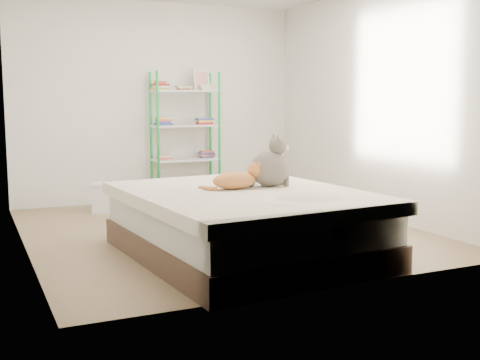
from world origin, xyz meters
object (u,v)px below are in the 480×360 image
grey_cat (270,161)px  shelf_unit (186,137)px  orange_cat (234,178)px  bed (244,223)px  white_bin (104,197)px  cardboard_box (206,199)px

grey_cat → shelf_unit: (0.19, 2.79, 0.06)m
orange_cat → shelf_unit: 2.87m
bed → white_bin: size_ratio=6.39×
grey_cat → shelf_unit: bearing=0.6°
bed → shelf_unit: (0.51, 2.93, 0.57)m
white_bin → orange_cat: bearing=-75.7°
orange_cat → white_bin: size_ratio=1.26×
orange_cat → grey_cat: bearing=3.0°
orange_cat → grey_cat: 0.38m
grey_cat → white_bin: (-0.98, 2.41, -0.62)m
bed → orange_cat: (-0.04, 0.12, 0.38)m
orange_cat → shelf_unit: (0.55, 2.81, 0.19)m
cardboard_box → orange_cat: bearing=-81.6°
shelf_unit → cardboard_box: bearing=-97.6°
orange_cat → grey_cat: grey_cat is taller
orange_cat → white_bin: 2.56m
shelf_unit → white_bin: (-1.17, -0.38, -0.68)m
grey_cat → white_bin: bearing=26.7°
orange_cat → cardboard_box: (0.40, 1.72, -0.47)m
orange_cat → white_bin: bearing=103.4°
bed → white_bin: bed is taller
bed → shelf_unit: bearing=75.4°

